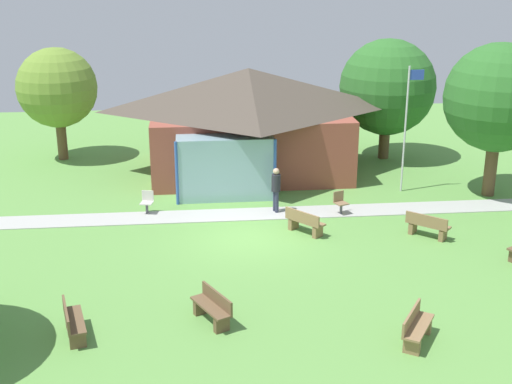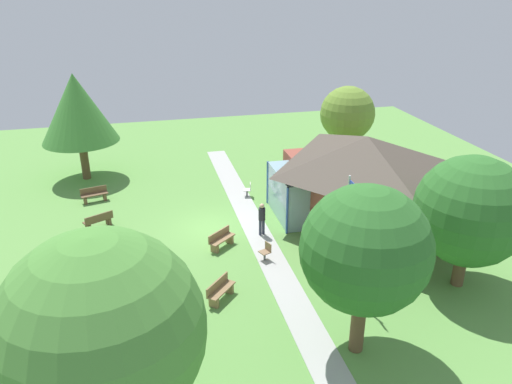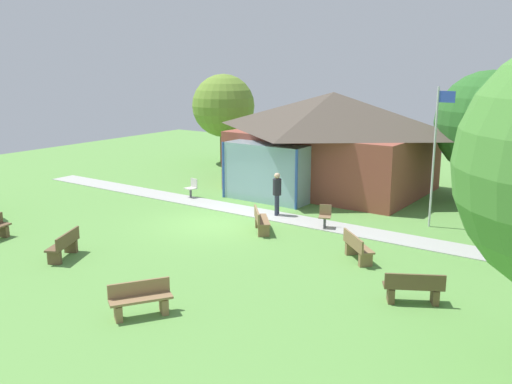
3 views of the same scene
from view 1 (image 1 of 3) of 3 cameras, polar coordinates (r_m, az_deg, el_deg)
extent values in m
plane|color=#609947|center=(23.34, -0.73, -3.86)|extent=(44.00, 44.00, 0.00)
cube|color=brown|center=(30.53, -0.63, 4.39)|extent=(8.48, 6.27, 2.80)
pyramid|color=#4C4238|center=(30.04, -0.64, 8.66)|extent=(9.48, 7.27, 1.82)
cube|color=#8CB2BF|center=(26.89, -2.60, 2.06)|extent=(3.82, 1.20, 2.52)
cylinder|color=#3359B2|center=(26.28, -6.68, 1.56)|extent=(0.12, 0.12, 2.52)
cylinder|color=#3359B2|center=(26.48, 1.60, 1.81)|extent=(0.12, 0.12, 2.52)
cube|color=#ADADA8|center=(25.40, -1.18, -1.90)|extent=(24.29, 1.41, 0.03)
cylinder|color=silver|center=(27.98, 12.43, 5.09)|extent=(0.08, 0.08, 5.15)
cube|color=blue|center=(27.66, 13.35, 9.57)|extent=(0.60, 0.02, 0.40)
cube|color=olive|center=(23.64, 4.19, -2.43)|extent=(1.30, 1.43, 0.06)
cube|color=olive|center=(24.06, 3.17, -2.67)|extent=(0.41, 0.38, 0.39)
cube|color=olive|center=(23.41, 5.21, -3.35)|extent=(0.41, 0.38, 0.39)
cube|color=olive|center=(23.43, 3.90, -2.08)|extent=(1.01, 1.18, 0.36)
cube|color=olive|center=(17.51, 13.50, -10.94)|extent=(1.19, 1.50, 0.06)
cube|color=olive|center=(18.11, 13.88, -10.85)|extent=(0.42, 0.35, 0.39)
cube|color=olive|center=(17.18, 12.97, -12.52)|extent=(0.42, 0.35, 0.39)
cube|color=olive|center=(17.45, 12.94, -10.23)|extent=(0.87, 1.29, 0.36)
cube|color=olive|center=(24.00, 14.28, -2.66)|extent=(1.40, 1.34, 0.06)
cube|color=olive|center=(24.29, 13.04, -2.95)|extent=(0.39, 0.40, 0.39)
cube|color=olive|center=(23.91, 15.44, -3.50)|extent=(0.39, 0.40, 0.39)
cube|color=olive|center=(23.76, 14.14, -2.32)|extent=(1.14, 1.06, 0.36)
cube|color=brown|center=(17.97, -3.82, -9.61)|extent=(1.07, 1.54, 0.06)
cube|color=brown|center=(17.67, -2.91, -11.06)|extent=(0.43, 0.32, 0.39)
cube|color=brown|center=(18.51, -4.65, -9.62)|extent=(0.43, 0.32, 0.39)
cube|color=brown|center=(17.95, -3.30, -8.87)|extent=(0.74, 1.36, 0.36)
cube|color=brown|center=(17.90, -15.01, -10.39)|extent=(0.79, 1.56, 0.06)
cube|color=brown|center=(18.50, -15.11, -10.28)|extent=(0.43, 0.25, 0.39)
cube|color=brown|center=(17.54, -14.76, -11.96)|extent=(0.43, 0.25, 0.39)
cube|color=brown|center=(17.79, -15.68, -9.87)|extent=(0.42, 1.47, 0.36)
cube|color=#8C6B4C|center=(25.50, 7.19, -0.95)|extent=(0.57, 0.57, 0.04)
cube|color=#8C6B4C|center=(25.58, 6.95, -0.35)|extent=(0.42, 0.20, 0.40)
cylinder|color=#4C4C51|center=(25.58, 7.17, -1.44)|extent=(0.10, 0.10, 0.42)
cylinder|color=#4C4C51|center=(25.65, 7.15, -1.86)|extent=(0.36, 0.36, 0.02)
cube|color=beige|center=(25.68, -9.18, -0.91)|extent=(0.52, 0.52, 0.04)
cube|color=beige|center=(25.79, -9.09, -0.30)|extent=(0.44, 0.13, 0.40)
cylinder|color=#4C4C51|center=(25.76, -9.15, -1.39)|extent=(0.10, 0.10, 0.42)
cylinder|color=#4C4C51|center=(25.83, -9.13, -1.80)|extent=(0.36, 0.36, 0.02)
cylinder|color=#2D3347|center=(25.61, 1.59, -0.75)|extent=(0.14, 0.14, 0.85)
cylinder|color=#2D3347|center=(25.46, 1.76, -0.88)|extent=(0.14, 0.14, 0.85)
cylinder|color=#26262D|center=(25.29, 1.69, 0.79)|extent=(0.34, 0.34, 0.65)
sphere|color=#D8AD8C|center=(25.16, 1.70, 1.75)|extent=(0.24, 0.24, 0.24)
cylinder|color=brown|center=(28.80, 19.14, 2.04)|extent=(0.49, 0.49, 2.40)
sphere|color=#2D6B28|center=(28.18, 19.75, 7.49)|extent=(4.25, 4.25, 4.25)
cylinder|color=brown|center=(33.20, 10.73, 4.31)|extent=(0.50, 0.50, 1.75)
sphere|color=#2D6B28|center=(32.67, 11.00, 8.66)|extent=(4.49, 4.49, 4.49)
cylinder|color=brown|center=(33.69, -16.02, 4.38)|extent=(0.47, 0.47, 2.06)
sphere|color=olive|center=(33.21, -16.39, 8.42)|extent=(3.71, 3.71, 3.71)
camera|label=2|loc=(30.77, 50.22, 17.92)|focal=34.65mm
camera|label=3|loc=(16.26, 62.14, -1.97)|focal=39.70mm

